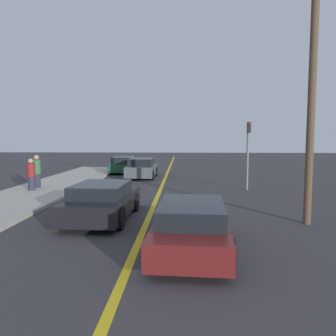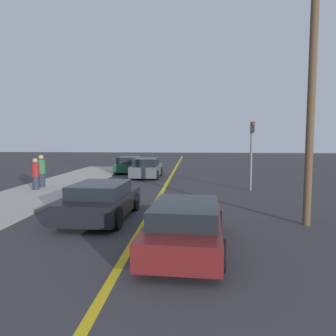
# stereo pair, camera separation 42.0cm
# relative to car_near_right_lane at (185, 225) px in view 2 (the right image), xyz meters

# --- Properties ---
(road_center_line) EXTENTS (0.20, 60.00, 0.01)m
(road_center_line) POSITION_rel_car_near_right_lane_xyz_m (-1.39, 9.28, -0.59)
(road_center_line) COLOR gold
(road_center_line) RESTS_ON ground_plane
(sidewalk_left) EXTENTS (3.67, 29.78, 0.14)m
(sidewalk_left) POSITION_rel_car_near_right_lane_xyz_m (-7.40, 6.17, -0.53)
(sidewalk_left) COLOR #ADA89E
(sidewalk_left) RESTS_ON ground_plane
(car_near_right_lane) EXTENTS (2.07, 4.42, 1.20)m
(car_near_right_lane) POSITION_rel_car_near_right_lane_xyz_m (0.00, 0.00, 0.00)
(car_near_right_lane) COLOR maroon
(car_near_right_lane) RESTS_ON ground_plane
(car_ahead_center) EXTENTS (2.10, 4.18, 1.25)m
(car_ahead_center) POSITION_rel_car_near_right_lane_xyz_m (-2.94, 2.85, 0.02)
(car_ahead_center) COLOR black
(car_ahead_center) RESTS_ON ground_plane
(car_far_distant) EXTENTS (1.95, 3.91, 1.34)m
(car_far_distant) POSITION_rel_car_near_right_lane_xyz_m (-3.01, 14.28, 0.05)
(car_far_distant) COLOR #4C5156
(car_far_distant) RESTS_ON ground_plane
(car_parked_left_lot) EXTENTS (2.05, 3.93, 1.27)m
(car_parked_left_lot) POSITION_rel_car_near_right_lane_xyz_m (-4.76, 17.37, 0.02)
(car_parked_left_lot) COLOR #144728
(car_parked_left_lot) RESTS_ON ground_plane
(pedestrian_far_standing) EXTENTS (0.39, 0.39, 1.60)m
(pedestrian_far_standing) POSITION_rel_car_near_right_lane_xyz_m (-7.77, 7.90, 0.33)
(pedestrian_far_standing) COLOR #282D3D
(pedestrian_far_standing) RESTS_ON sidewalk_left
(pedestrian_by_sign) EXTENTS (0.41, 0.41, 1.72)m
(pedestrian_by_sign) POSITION_rel_car_near_right_lane_xyz_m (-7.85, 8.72, 0.40)
(pedestrian_by_sign) COLOR #282D3D
(pedestrian_by_sign) RESTS_ON sidewalk_left
(traffic_light) EXTENTS (0.18, 0.40, 3.57)m
(traffic_light) POSITION_rel_car_near_right_lane_xyz_m (3.20, 9.24, 1.63)
(traffic_light) COLOR slate
(traffic_light) RESTS_ON ground_plane
(utility_pole) EXTENTS (0.24, 0.24, 7.42)m
(utility_pole) POSITION_rel_car_near_right_lane_xyz_m (3.79, 2.51, 3.11)
(utility_pole) COLOR brown
(utility_pole) RESTS_ON ground_plane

